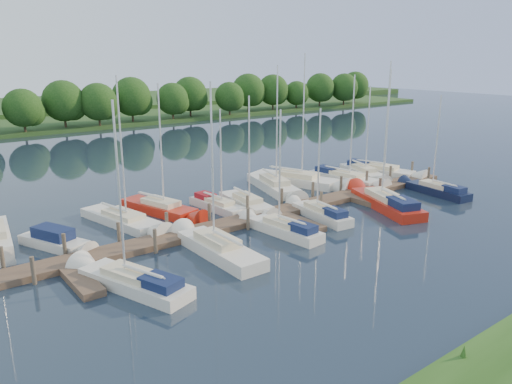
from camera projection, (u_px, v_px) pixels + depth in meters
ground at (354, 246)px, 32.44m from camera, size 260.00×260.00×0.00m
dock at (281, 215)px, 37.98m from camera, size 40.00×6.00×0.40m
mooring_pilings at (272, 207)px, 38.73m from camera, size 38.24×2.84×2.00m
far_shore at (39, 122)px, 89.78m from camera, size 180.00×30.00×0.60m
distant_hill at (7, 108)px, 108.81m from camera, size 220.00×40.00×1.40m
treeline at (71, 105)px, 80.12m from camera, size 147.17×10.15×8.30m
motorboat at (56, 242)px, 32.07m from camera, size 3.49×5.69×1.65m
sailboat_n_2 at (125, 222)px, 36.33m from camera, size 3.59×8.89×11.05m
sailboat_n_3 at (162, 210)px, 38.93m from camera, size 3.74×8.17×10.45m
sailboat_n_4 at (219, 207)px, 39.76m from camera, size 2.07×6.57×8.39m
sailboat_n_5 at (248, 205)px, 40.30m from camera, size 2.42×7.34×9.38m
sailboat_n_6 at (275, 188)px, 45.48m from camera, size 4.10×9.11×11.62m
sailboat_n_7 at (299, 182)px, 47.66m from camera, size 5.18×9.86×12.60m
sailboat_n_8 at (346, 179)px, 48.45m from camera, size 2.86×8.44×10.62m
sailboat_n_9 at (364, 174)px, 50.69m from camera, size 3.54×7.34×9.47m
sailboat_n_10 at (380, 172)px, 51.46m from camera, size 4.01×8.73×11.01m
sailboat_s_0 at (131, 282)px, 26.56m from camera, size 4.05×8.08×10.27m
sailboat_s_1 at (217, 250)px, 31.05m from camera, size 2.04×8.48×11.02m
sailboat_s_2 at (283, 230)px, 34.49m from camera, size 2.22×6.94×8.93m
sailboat_s_3 at (320, 214)px, 37.85m from camera, size 2.23×6.70×8.65m
sailboat_s_4 at (384, 203)px, 40.51m from camera, size 4.85×9.36×12.02m
sailboat_s_5 at (436, 191)px, 44.34m from camera, size 2.27×7.08×9.06m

